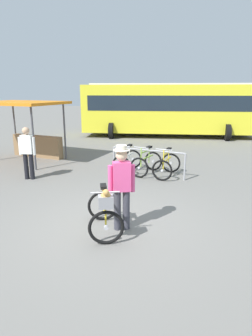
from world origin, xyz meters
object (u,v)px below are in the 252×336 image
object	(u,v)px
featured_bicycle	(105,211)
pedestrian_with_backpack	(28,150)
market_stall	(29,125)
racked_bike_white	(127,161)
racked_bike_yellow	(167,165)
person_with_featured_bike	(122,184)
racked_bike_lime	(146,163)
bus_distant	(168,107)

from	to	relation	value
featured_bicycle	pedestrian_with_backpack	size ratio (longest dim) A/B	0.77
featured_bicycle	market_stall	size ratio (longest dim) A/B	0.39
racked_bike_white	featured_bicycle	xyz separation A→B (m)	(1.12, -4.36, 0.12)
racked_bike_yellow	featured_bicycle	size ratio (longest dim) A/B	0.90
person_with_featured_bike	pedestrian_with_backpack	size ratio (longest dim) A/B	1.05
racked_bike_lime	pedestrian_with_backpack	xyz separation A→B (m)	(-3.30, -1.81, 0.57)
racked_bike_yellow	bus_distant	distance (m)	8.65
pedestrian_with_backpack	market_stall	distance (m)	2.88
racked_bike_white	racked_bike_yellow	world-z (taller)	same
bus_distant	market_stall	bearing A→B (deg)	-116.57
racked_bike_yellow	bus_distant	world-z (taller)	bus_distant
bus_distant	market_stall	xyz separation A→B (m)	(-3.91, -7.83, -0.35)
featured_bicycle	racked_bike_yellow	bearing A→B (deg)	86.31
racked_bike_lime	featured_bicycle	bearing A→B (deg)	-84.36
racked_bike_white	pedestrian_with_backpack	distance (m)	3.25
person_with_featured_bike	racked_bike_yellow	bearing A→B (deg)	89.33
featured_bicycle	bus_distant	size ratio (longest dim) A/B	0.12
racked_bike_white	racked_bike_lime	bearing A→B (deg)	-4.64
racked_bike_lime	featured_bicycle	size ratio (longest dim) A/B	0.96
bus_distant	market_stall	size ratio (longest dim) A/B	3.17
featured_bicycle	pedestrian_with_backpack	xyz separation A→B (m)	(-3.72, 2.49, 0.45)
racked_bike_yellow	featured_bicycle	distance (m)	4.25
racked_bike_white	bus_distant	size ratio (longest dim) A/B	0.11
bus_distant	pedestrian_with_backpack	bearing A→B (deg)	-102.31
market_stall	racked_bike_yellow	bearing A→B (deg)	-5.18
bus_distant	racked_bike_yellow	bearing A→B (deg)	-77.88
market_stall	racked_bike_lime	bearing A→B (deg)	-5.26
racked_bike_lime	market_stall	xyz separation A→B (m)	(-5.01, 0.46, 1.03)
featured_bicycle	person_with_featured_bike	xyz separation A→B (m)	(0.23, 0.32, 0.46)
market_stall	pedestrian_with_backpack	bearing A→B (deg)	-52.99
racked_bike_white	pedestrian_with_backpack	xyz separation A→B (m)	(-2.60, -1.87, 0.57)
racked_bike_lime	person_with_featured_bike	distance (m)	4.07
racked_bike_yellow	pedestrian_with_backpack	size ratio (longest dim) A/B	0.69
featured_bicycle	pedestrian_with_backpack	world-z (taller)	pedestrian_with_backpack
pedestrian_with_backpack	racked_bike_lime	bearing A→B (deg)	28.74
racked_bike_white	market_stall	distance (m)	4.45
racked_bike_yellow	pedestrian_with_backpack	bearing A→B (deg)	-156.33
person_with_featured_bike	market_stall	bearing A→B (deg)	141.88
racked_bike_lime	bus_distant	size ratio (longest dim) A/B	0.12
racked_bike_yellow	pedestrian_with_backpack	distance (m)	4.40
person_with_featured_bike	bus_distant	xyz separation A→B (m)	(-1.75, 12.27, 0.79)
featured_bicycle	person_with_featured_bike	distance (m)	0.61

